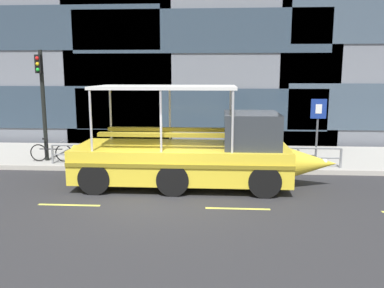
{
  "coord_description": "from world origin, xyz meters",
  "views": [
    {
      "loc": [
        1.81,
        -11.53,
        3.72
      ],
      "look_at": [
        0.94,
        1.96,
        1.3
      ],
      "focal_mm": 37.15,
      "sensor_mm": 36.0,
      "label": 1
    }
  ],
  "objects_px": {
    "traffic_light_pole": "(42,95)",
    "parking_sign": "(318,120)",
    "duck_tour_boat": "(197,154)",
    "leaned_bicycle": "(51,152)",
    "pedestrian_near_bow": "(276,136)"
  },
  "relations": [
    {
      "from": "parking_sign",
      "to": "pedestrian_near_bow",
      "type": "xyz_separation_m",
      "value": [
        -1.51,
        0.52,
        -0.72
      ]
    },
    {
      "from": "leaned_bicycle",
      "to": "parking_sign",
      "type": "bearing_deg",
      "value": 1.89
    },
    {
      "from": "traffic_light_pole",
      "to": "parking_sign",
      "type": "relative_size",
      "value": 1.74
    },
    {
      "from": "duck_tour_boat",
      "to": "parking_sign",
      "type": "bearing_deg",
      "value": 31.78
    },
    {
      "from": "traffic_light_pole",
      "to": "pedestrian_near_bow",
      "type": "height_order",
      "value": "traffic_light_pole"
    },
    {
      "from": "traffic_light_pole",
      "to": "leaned_bicycle",
      "type": "relative_size",
      "value": 2.55
    },
    {
      "from": "parking_sign",
      "to": "leaned_bicycle",
      "type": "relative_size",
      "value": 1.46
    },
    {
      "from": "parking_sign",
      "to": "duck_tour_boat",
      "type": "bearing_deg",
      "value": -148.22
    },
    {
      "from": "duck_tour_boat",
      "to": "pedestrian_near_bow",
      "type": "distance_m",
      "value": 4.56
    },
    {
      "from": "traffic_light_pole",
      "to": "duck_tour_boat",
      "type": "xyz_separation_m",
      "value": [
        6.34,
        -2.66,
        -1.8
      ]
    },
    {
      "from": "traffic_light_pole",
      "to": "leaned_bicycle",
      "type": "distance_m",
      "value": 2.32
    },
    {
      "from": "duck_tour_boat",
      "to": "traffic_light_pole",
      "type": "bearing_deg",
      "value": 157.25
    },
    {
      "from": "pedestrian_near_bow",
      "to": "leaned_bicycle",
      "type": "bearing_deg",
      "value": -174.54
    },
    {
      "from": "leaned_bicycle",
      "to": "pedestrian_near_bow",
      "type": "bearing_deg",
      "value": 5.46
    },
    {
      "from": "parking_sign",
      "to": "duck_tour_boat",
      "type": "distance_m",
      "value": 5.46
    }
  ]
}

